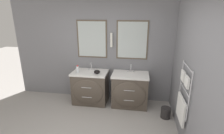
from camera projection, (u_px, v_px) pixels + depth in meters
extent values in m
cube|color=slate|center=(106.00, 51.00, 4.51)|extent=(4.97, 0.06, 2.60)
cube|color=brown|center=(92.00, 39.00, 4.44)|extent=(0.78, 0.01, 0.96)
cube|color=#B2BCBA|center=(92.00, 39.00, 4.43)|extent=(0.71, 0.01, 0.89)
cube|color=brown|center=(132.00, 40.00, 4.28)|extent=(0.78, 0.01, 0.96)
cube|color=#B2BCBA|center=(132.00, 40.00, 4.27)|extent=(0.71, 0.01, 0.89)
cylinder|color=white|center=(111.00, 40.00, 4.32)|extent=(0.06, 0.06, 0.35)
cube|color=silver|center=(112.00, 40.00, 4.36)|extent=(0.05, 0.02, 0.08)
cube|color=slate|center=(187.00, 68.00, 3.19)|extent=(0.06, 4.01, 2.60)
cylinder|color=silver|center=(189.00, 98.00, 2.73)|extent=(0.02, 0.02, 0.87)
cylinder|color=silver|center=(181.00, 83.00, 3.31)|extent=(0.02, 0.02, 0.87)
cylinder|color=silver|center=(188.00, 67.00, 2.89)|extent=(0.02, 0.61, 0.02)
cylinder|color=silver|center=(186.00, 78.00, 2.96)|extent=(0.02, 0.61, 0.02)
cylinder|color=silver|center=(185.00, 89.00, 3.02)|extent=(0.02, 0.61, 0.02)
cylinder|color=silver|center=(183.00, 100.00, 3.08)|extent=(0.02, 0.61, 0.02)
cylinder|color=silver|center=(182.00, 110.00, 3.14)|extent=(0.02, 0.61, 0.02)
cube|color=white|center=(181.00, 109.00, 3.14)|extent=(0.04, 0.51, 0.45)
cube|color=white|center=(187.00, 82.00, 2.83)|extent=(0.04, 0.21, 0.18)
cube|color=white|center=(183.00, 76.00, 3.09)|extent=(0.04, 0.21, 0.18)
cube|color=#4C4238|center=(91.00, 88.00, 4.52)|extent=(0.86, 0.56, 0.79)
ellipsoid|color=#4C4238|center=(87.00, 93.00, 4.26)|extent=(0.79, 0.12, 0.67)
cube|color=white|center=(90.00, 73.00, 4.39)|extent=(0.89, 0.59, 0.04)
ellipsoid|color=white|center=(90.00, 74.00, 4.37)|extent=(0.36, 0.31, 0.07)
cylinder|color=silver|center=(86.00, 88.00, 4.14)|extent=(0.24, 0.01, 0.01)
cylinder|color=silver|center=(87.00, 97.00, 4.22)|extent=(0.24, 0.01, 0.01)
cube|color=#4C4238|center=(130.00, 90.00, 4.37)|extent=(0.86, 0.56, 0.79)
ellipsoid|color=#4C4238|center=(129.00, 96.00, 4.11)|extent=(0.79, 0.12, 0.67)
cube|color=white|center=(130.00, 75.00, 4.24)|extent=(0.89, 0.59, 0.04)
ellipsoid|color=white|center=(130.00, 76.00, 4.22)|extent=(0.36, 0.31, 0.07)
cylinder|color=silver|center=(129.00, 91.00, 3.99)|extent=(0.24, 0.01, 0.01)
cylinder|color=silver|center=(129.00, 101.00, 4.07)|extent=(0.24, 0.01, 0.01)
cylinder|color=silver|center=(91.00, 66.00, 4.50)|extent=(0.02, 0.02, 0.20)
cylinder|color=silver|center=(91.00, 64.00, 4.43)|extent=(0.02, 0.11, 0.02)
cylinder|color=silver|center=(89.00, 69.00, 4.54)|extent=(0.03, 0.03, 0.04)
cylinder|color=silver|center=(94.00, 69.00, 4.52)|extent=(0.03, 0.03, 0.04)
cylinder|color=silver|center=(131.00, 68.00, 4.35)|extent=(0.02, 0.02, 0.20)
cylinder|color=silver|center=(131.00, 65.00, 4.27)|extent=(0.02, 0.11, 0.02)
cylinder|color=silver|center=(128.00, 71.00, 4.39)|extent=(0.03, 0.03, 0.04)
cylinder|color=silver|center=(134.00, 71.00, 4.37)|extent=(0.03, 0.03, 0.04)
cylinder|color=silver|center=(78.00, 69.00, 4.31)|extent=(0.07, 0.07, 0.16)
cylinder|color=red|center=(78.00, 66.00, 4.28)|extent=(0.04, 0.04, 0.02)
ellipsoid|color=black|center=(97.00, 72.00, 4.25)|extent=(0.15, 0.15, 0.09)
cylinder|color=#282626|center=(166.00, 113.00, 3.91)|extent=(0.22, 0.22, 0.24)
torus|color=#282626|center=(166.00, 108.00, 3.88)|extent=(0.22, 0.22, 0.01)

